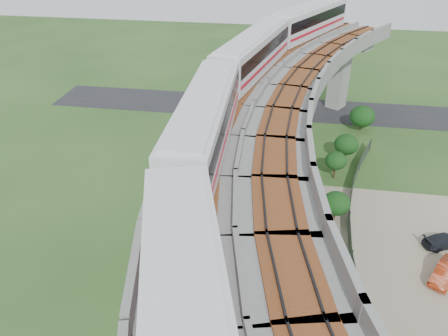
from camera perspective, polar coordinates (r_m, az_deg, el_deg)
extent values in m
plane|color=#29481C|center=(35.39, 2.20, -11.01)|extent=(160.00, 160.00, 0.00)
cube|color=gray|center=(35.57, 25.51, -14.47)|extent=(18.00, 26.00, 0.04)
cube|color=#232326|center=(61.06, 5.81, 7.89)|extent=(60.00, 8.00, 0.03)
cube|color=#99968E|center=(61.51, 14.80, 11.38)|extent=(2.86, 2.93, 8.40)
cube|color=#99968E|center=(60.18, 15.42, 15.68)|extent=(7.21, 5.74, 1.20)
cube|color=#99968E|center=(41.52, 5.39, 2.81)|extent=(2.35, 2.51, 8.40)
cube|color=#99968E|center=(39.51, 5.73, 8.97)|extent=(7.31, 3.58, 1.20)
cube|color=#99968E|center=(25.08, 1.38, -19.74)|extent=(2.35, 2.51, 8.40)
cube|color=#99968E|center=(21.60, 1.54, -11.60)|extent=(7.31, 3.58, 1.20)
cube|color=gray|center=(54.61, 12.83, 15.63)|extent=(16.42, 20.91, 0.80)
cube|color=gray|center=(56.15, 8.77, 17.37)|extent=(8.66, 17.08, 1.00)
cube|color=gray|center=(52.93, 17.32, 15.58)|extent=(8.66, 17.08, 1.00)
cube|color=brown|center=(55.36, 10.73, 16.54)|extent=(10.68, 18.08, 0.12)
cube|color=black|center=(55.33, 10.75, 16.66)|extent=(9.69, 17.59, 0.12)
cube|color=brown|center=(53.72, 15.09, 15.61)|extent=(10.68, 18.08, 0.12)
cube|color=black|center=(53.69, 15.11, 15.74)|extent=(9.69, 17.59, 0.12)
cube|color=gray|center=(37.96, 5.33, 9.69)|extent=(11.77, 20.03, 0.80)
cube|color=gray|center=(38.74, -0.93, 11.67)|extent=(3.22, 18.71, 1.00)
cube|color=gray|center=(37.03, 11.98, 10.09)|extent=(3.22, 18.71, 1.00)
cube|color=brown|center=(38.30, 2.11, 10.73)|extent=(5.44, 19.05, 0.12)
cube|color=black|center=(38.26, 2.11, 10.89)|extent=(4.35, 18.88, 0.12)
cube|color=brown|center=(37.42, 8.69, 9.90)|extent=(5.44, 19.05, 0.12)
cube|color=black|center=(37.38, 8.71, 10.08)|extent=(4.35, 18.88, 0.12)
cube|color=gray|center=(21.95, 1.49, -7.37)|extent=(11.77, 20.03, 0.80)
cube|color=gray|center=(21.75, -9.93, -5.34)|extent=(3.22, 18.71, 1.00)
cube|color=gray|center=(21.92, 12.88, -5.39)|extent=(3.22, 18.71, 1.00)
cube|color=brown|center=(21.74, -4.34, -6.37)|extent=(5.44, 19.05, 0.12)
cube|color=black|center=(21.66, -4.35, -6.11)|extent=(4.35, 18.88, 0.12)
cube|color=brown|center=(21.82, 7.32, -6.39)|extent=(5.44, 19.05, 0.12)
cube|color=black|center=(21.75, 7.34, -6.13)|extent=(4.35, 18.88, 0.12)
cube|color=silver|center=(14.46, -4.83, -20.79)|extent=(6.84, 15.15, 3.20)
cube|color=silver|center=(13.18, -5.16, -16.18)|extent=(6.11, 14.28, 0.22)
cube|color=black|center=(14.11, -4.92, -19.65)|extent=(6.72, 14.59, 1.15)
cube|color=silver|center=(27.02, -2.47, 5.97)|extent=(3.24, 15.09, 3.20)
cube|color=silver|center=(26.35, -2.55, 9.33)|extent=(2.67, 14.32, 0.22)
cube|color=black|center=(26.84, -2.49, 6.84)|extent=(3.28, 14.49, 1.15)
cube|color=red|center=(27.34, -2.44, 4.54)|extent=(3.28, 14.49, 0.30)
cube|color=black|center=(27.66, -2.40, 3.22)|extent=(2.36, 12.81, 0.28)
cube|color=silver|center=(41.26, 3.86, 14.76)|extent=(5.83, 15.23, 3.20)
cube|color=silver|center=(40.83, 3.94, 17.05)|extent=(5.15, 14.38, 0.22)
cube|color=black|center=(41.14, 3.88, 15.36)|extent=(5.76, 14.66, 1.15)
cube|color=red|center=(41.47, 3.82, 13.76)|extent=(5.76, 14.66, 0.30)
cube|color=black|center=(41.69, 3.79, 12.83)|extent=(4.57, 12.86, 0.28)
cube|color=silver|center=(55.37, 11.14, 18.40)|extent=(9.15, 14.62, 3.20)
cube|color=silver|center=(55.05, 11.32, 20.13)|extent=(8.33, 13.70, 0.22)
cube|color=black|center=(55.28, 11.18, 18.86)|extent=(8.93, 14.11, 1.15)
cube|color=red|center=(55.53, 11.06, 17.65)|extent=(8.93, 14.11, 0.30)
cube|color=black|center=(55.69, 10.98, 16.94)|extent=(7.42, 12.25, 0.28)
cylinder|color=#2D382D|center=(51.79, 18.61, 2.89)|extent=(0.08, 0.08, 1.50)
cube|color=#2D382D|center=(49.61, 17.94, 1.76)|extent=(1.69, 4.77, 1.40)
cylinder|color=#2D382D|center=(47.45, 17.35, 0.48)|extent=(0.08, 0.08, 1.50)
cube|color=#2D382D|center=(45.30, 16.86, -0.95)|extent=(1.23, 4.91, 1.40)
cylinder|color=#2D382D|center=(43.18, 16.46, -2.56)|extent=(0.08, 0.08, 1.50)
cube|color=#2D382D|center=(41.10, 16.19, -4.36)|extent=(0.75, 4.99, 1.40)
cylinder|color=#2D382D|center=(39.08, 16.06, -6.37)|extent=(0.08, 0.08, 1.50)
cube|color=#2D382D|center=(37.11, 16.10, -8.62)|extent=(0.27, 5.04, 1.40)
cylinder|color=#2D382D|center=(35.22, 16.34, -11.14)|extent=(0.08, 0.08, 1.50)
cube|color=#2D382D|center=(33.43, 16.82, -13.94)|extent=(0.27, 5.04, 1.40)
cylinder|color=#2D382D|center=(31.75, 17.58, -17.05)|extent=(0.08, 0.08, 1.50)
cylinder|color=#382314|center=(56.53, 17.39, 5.18)|extent=(0.18, 0.18, 0.97)
ellipsoid|color=#103412|center=(55.98, 17.61, 6.46)|extent=(3.04, 3.04, 2.58)
cylinder|color=#382314|center=(48.81, 15.46, 1.53)|extent=(0.18, 0.18, 1.28)
ellipsoid|color=#103412|center=(48.17, 15.69, 3.00)|extent=(2.55, 2.55, 2.17)
cylinder|color=#382314|center=(45.45, 14.21, -0.51)|extent=(0.18, 0.18, 1.38)
ellipsoid|color=#103412|center=(44.80, 14.42, 0.94)|extent=(2.13, 2.13, 1.81)
cylinder|color=#382314|center=(39.50, 14.22, -5.99)|extent=(0.18, 0.18, 1.09)
ellipsoid|color=#103412|center=(38.78, 14.46, -4.49)|extent=(2.39, 2.39, 2.04)
cylinder|color=#382314|center=(35.83, 12.57, -9.78)|extent=(0.18, 0.18, 1.39)
ellipsoid|color=#103412|center=(34.96, 12.82, -8.04)|extent=(2.31, 2.31, 1.97)
cylinder|color=#382314|center=(32.28, 13.60, -16.03)|extent=(0.18, 0.18, 0.94)
ellipsoid|color=#103412|center=(31.34, 13.90, -14.36)|extent=(2.86, 2.86, 2.43)
imported|color=#9D2C0E|center=(36.64, 26.97, -12.02)|extent=(3.12, 3.90, 1.25)
imported|color=black|center=(39.83, 26.88, -8.44)|extent=(3.89, 2.77, 1.05)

